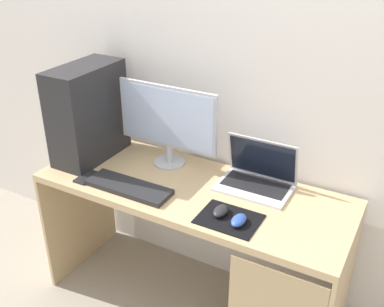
{
  "coord_description": "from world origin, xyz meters",
  "views": [
    {
      "loc": [
        0.89,
        -1.61,
        1.86
      ],
      "look_at": [
        0.0,
        0.0,
        0.91
      ],
      "focal_mm": 42.4,
      "sensor_mm": 36.0,
      "label": 1
    }
  ],
  "objects_px": {
    "keyboard": "(129,187)",
    "cell_phone": "(87,177)",
    "pc_tower": "(88,113)",
    "mouse_left": "(221,211)",
    "monitor": "(167,122)",
    "mouse_right": "(239,220)",
    "laptop": "(257,177)"
  },
  "relations": [
    {
      "from": "keyboard",
      "to": "cell_phone",
      "type": "xyz_separation_m",
      "value": [
        -0.24,
        -0.01,
        -0.01
      ]
    },
    {
      "from": "pc_tower",
      "to": "mouse_left",
      "type": "relative_size",
      "value": 5.17
    },
    {
      "from": "monitor",
      "to": "keyboard",
      "type": "bearing_deg",
      "value": -96.1
    },
    {
      "from": "mouse_right",
      "to": "cell_phone",
      "type": "xyz_separation_m",
      "value": [
        -0.81,
        -0.01,
        -0.02
      ]
    },
    {
      "from": "pc_tower",
      "to": "monitor",
      "type": "xyz_separation_m",
      "value": [
        0.41,
        0.12,
        -0.01
      ]
    },
    {
      "from": "pc_tower",
      "to": "cell_phone",
      "type": "relative_size",
      "value": 3.82
    },
    {
      "from": "mouse_left",
      "to": "pc_tower",
      "type": "bearing_deg",
      "value": 168.88
    },
    {
      "from": "monitor",
      "to": "cell_phone",
      "type": "distance_m",
      "value": 0.48
    },
    {
      "from": "monitor",
      "to": "mouse_left",
      "type": "bearing_deg",
      "value": -33.04
    },
    {
      "from": "monitor",
      "to": "cell_phone",
      "type": "relative_size",
      "value": 4.19
    },
    {
      "from": "keyboard",
      "to": "mouse_left",
      "type": "distance_m",
      "value": 0.47
    },
    {
      "from": "keyboard",
      "to": "mouse_right",
      "type": "height_order",
      "value": "mouse_right"
    },
    {
      "from": "monitor",
      "to": "mouse_left",
      "type": "height_order",
      "value": "monitor"
    },
    {
      "from": "mouse_right",
      "to": "cell_phone",
      "type": "relative_size",
      "value": 0.74
    },
    {
      "from": "monitor",
      "to": "mouse_left",
      "type": "distance_m",
      "value": 0.56
    },
    {
      "from": "monitor",
      "to": "cell_phone",
      "type": "xyz_separation_m",
      "value": [
        -0.27,
        -0.32,
        -0.23
      ]
    },
    {
      "from": "pc_tower",
      "to": "mouse_right",
      "type": "height_order",
      "value": "pc_tower"
    },
    {
      "from": "laptop",
      "to": "mouse_right",
      "type": "distance_m",
      "value": 0.34
    },
    {
      "from": "laptop",
      "to": "mouse_right",
      "type": "xyz_separation_m",
      "value": [
        0.05,
        -0.33,
        -0.02
      ]
    },
    {
      "from": "mouse_left",
      "to": "cell_phone",
      "type": "bearing_deg",
      "value": -177.27
    },
    {
      "from": "pc_tower",
      "to": "mouse_right",
      "type": "xyz_separation_m",
      "value": [
        0.94,
        -0.19,
        -0.23
      ]
    },
    {
      "from": "keyboard",
      "to": "mouse_right",
      "type": "bearing_deg",
      "value": -0.51
    },
    {
      "from": "pc_tower",
      "to": "mouse_right",
      "type": "bearing_deg",
      "value": -11.49
    },
    {
      "from": "keyboard",
      "to": "mouse_left",
      "type": "xyz_separation_m",
      "value": [
        0.47,
        0.02,
        0.01
      ]
    },
    {
      "from": "pc_tower",
      "to": "laptop",
      "type": "relative_size",
      "value": 1.43
    },
    {
      "from": "monitor",
      "to": "pc_tower",
      "type": "bearing_deg",
      "value": -163.8
    },
    {
      "from": "mouse_left",
      "to": "mouse_right",
      "type": "distance_m",
      "value": 0.1
    },
    {
      "from": "pc_tower",
      "to": "cell_phone",
      "type": "height_order",
      "value": "pc_tower"
    },
    {
      "from": "monitor",
      "to": "cell_phone",
      "type": "height_order",
      "value": "monitor"
    },
    {
      "from": "monitor",
      "to": "keyboard",
      "type": "xyz_separation_m",
      "value": [
        -0.03,
        -0.3,
        -0.23
      ]
    },
    {
      "from": "monitor",
      "to": "mouse_left",
      "type": "xyz_separation_m",
      "value": [
        0.44,
        -0.28,
        -0.22
      ]
    },
    {
      "from": "laptop",
      "to": "mouse_right",
      "type": "height_order",
      "value": "laptop"
    }
  ]
}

